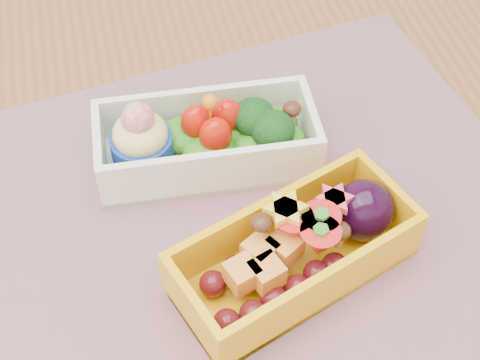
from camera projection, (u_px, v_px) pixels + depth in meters
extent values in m
cube|color=brown|center=(233.00, 245.00, 0.58)|extent=(1.20, 0.80, 0.04)
cube|color=#8E626A|center=(232.00, 216.00, 0.58)|extent=(0.55, 0.45, 0.00)
cube|color=white|center=(207.00, 141.00, 0.60)|extent=(0.19, 0.09, 0.05)
ellipsoid|color=#53B024|center=(207.00, 146.00, 0.60)|extent=(0.18, 0.08, 0.02)
cylinder|color=#143A9D|center=(143.00, 151.00, 0.59)|extent=(0.05, 0.05, 0.03)
sphere|color=red|center=(138.00, 118.00, 0.56)|extent=(0.03, 0.03, 0.03)
ellipsoid|color=#B91507|center=(197.00, 122.00, 0.59)|extent=(0.03, 0.02, 0.03)
ellipsoid|color=#B91507|center=(216.00, 135.00, 0.58)|extent=(0.03, 0.02, 0.03)
ellipsoid|color=#B91507|center=(227.00, 117.00, 0.59)|extent=(0.03, 0.02, 0.03)
sphere|color=orange|center=(210.00, 102.00, 0.56)|extent=(0.01, 0.01, 0.01)
ellipsoid|color=black|center=(254.00, 117.00, 0.59)|extent=(0.04, 0.04, 0.03)
ellipsoid|color=black|center=(273.00, 130.00, 0.58)|extent=(0.04, 0.04, 0.03)
ellipsoid|color=#3F2111|center=(292.00, 109.00, 0.59)|extent=(0.02, 0.02, 0.01)
cube|color=#F1B10C|center=(294.00, 254.00, 0.52)|extent=(0.20, 0.14, 0.05)
ellipsoid|color=#4E0E14|center=(256.00, 288.00, 0.51)|extent=(0.11, 0.08, 0.02)
cube|color=orange|center=(262.00, 261.00, 0.51)|extent=(0.06, 0.05, 0.02)
cone|color=red|center=(292.00, 228.00, 0.52)|extent=(0.04, 0.04, 0.03)
cone|color=red|center=(319.00, 228.00, 0.52)|extent=(0.04, 0.04, 0.03)
cone|color=red|center=(319.00, 243.00, 0.51)|extent=(0.04, 0.04, 0.03)
cylinder|color=yellow|center=(286.00, 209.00, 0.51)|extent=(0.03, 0.03, 0.01)
cylinder|color=#E53F5B|center=(334.00, 199.00, 0.52)|extent=(0.03, 0.03, 0.01)
ellipsoid|color=#3F2111|center=(261.00, 237.00, 0.52)|extent=(0.02, 0.02, 0.01)
ellipsoid|color=#3F2111|center=(339.00, 238.00, 0.52)|extent=(0.02, 0.02, 0.01)
ellipsoid|color=black|center=(363.00, 211.00, 0.54)|extent=(0.05, 0.05, 0.05)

